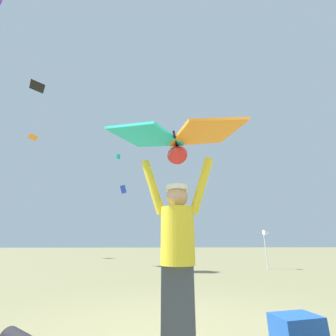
{
  "coord_description": "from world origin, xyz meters",
  "views": [
    {
      "loc": [
        -0.34,
        -2.7,
        1.02
      ],
      "look_at": [
        -0.07,
        0.95,
        2.25
      ],
      "focal_mm": 24.05,
      "sensor_mm": 36.0,
      "label": 1
    }
  ],
  "objects_px": {
    "distant_kite_orange_mid_left": "(33,137)",
    "distant_kite_black_low_right": "(37,86)",
    "distant_kite_teal_low_left": "(118,156)",
    "kite_flyer_person": "(178,252)",
    "held_stunt_kite": "(176,140)",
    "cooler_box": "(298,331)",
    "marker_flag": "(266,235)",
    "distant_kite_blue_overhead_distant": "(123,189)"
  },
  "relations": [
    {
      "from": "cooler_box",
      "to": "distant_kite_teal_low_left",
      "type": "bearing_deg",
      "value": 92.97
    },
    {
      "from": "distant_kite_blue_overhead_distant",
      "to": "distant_kite_black_low_right",
      "type": "distance_m",
      "value": 17.73
    },
    {
      "from": "marker_flag",
      "to": "cooler_box",
      "type": "bearing_deg",
      "value": -115.87
    },
    {
      "from": "kite_flyer_person",
      "to": "distant_kite_orange_mid_left",
      "type": "height_order",
      "value": "distant_kite_orange_mid_left"
    },
    {
      "from": "distant_kite_teal_low_left",
      "to": "distant_kite_black_low_right",
      "type": "height_order",
      "value": "distant_kite_teal_low_left"
    },
    {
      "from": "cooler_box",
      "to": "marker_flag",
      "type": "distance_m",
      "value": 8.27
    },
    {
      "from": "distant_kite_black_low_right",
      "to": "marker_flag",
      "type": "distance_m",
      "value": 16.75
    },
    {
      "from": "marker_flag",
      "to": "distant_kite_orange_mid_left",
      "type": "bearing_deg",
      "value": 149.5
    },
    {
      "from": "distant_kite_black_low_right",
      "to": "marker_flag",
      "type": "bearing_deg",
      "value": -14.63
    },
    {
      "from": "distant_kite_black_low_right",
      "to": "cooler_box",
      "type": "relative_size",
      "value": 2.24
    },
    {
      "from": "distant_kite_blue_overhead_distant",
      "to": "distant_kite_black_low_right",
      "type": "height_order",
      "value": "distant_kite_black_low_right"
    },
    {
      "from": "distant_kite_teal_low_left",
      "to": "marker_flag",
      "type": "relative_size",
      "value": 0.65
    },
    {
      "from": "held_stunt_kite",
      "to": "distant_kite_teal_low_left",
      "type": "xyz_separation_m",
      "value": [
        -5.97,
        33.27,
        12.7
      ]
    },
    {
      "from": "kite_flyer_person",
      "to": "distant_kite_blue_overhead_distant",
      "type": "distance_m",
      "value": 29.19
    },
    {
      "from": "kite_flyer_person",
      "to": "distant_kite_teal_low_left",
      "type": "xyz_separation_m",
      "value": [
        -5.99,
        33.21,
        13.9
      ]
    },
    {
      "from": "distant_kite_teal_low_left",
      "to": "cooler_box",
      "type": "xyz_separation_m",
      "value": [
        7.28,
        -32.91,
        -14.69
      ]
    },
    {
      "from": "distant_kite_teal_low_left",
      "to": "kite_flyer_person",
      "type": "bearing_deg",
      "value": -79.78
    },
    {
      "from": "distant_kite_orange_mid_left",
      "to": "distant_kite_blue_overhead_distant",
      "type": "bearing_deg",
      "value": 56.86
    },
    {
      "from": "distant_kite_orange_mid_left",
      "to": "cooler_box",
      "type": "relative_size",
      "value": 1.66
    },
    {
      "from": "distant_kite_teal_low_left",
      "to": "cooler_box",
      "type": "height_order",
      "value": "distant_kite_teal_low_left"
    },
    {
      "from": "cooler_box",
      "to": "marker_flag",
      "type": "height_order",
      "value": "marker_flag"
    },
    {
      "from": "held_stunt_kite",
      "to": "distant_kite_teal_low_left",
      "type": "height_order",
      "value": "distant_kite_teal_low_left"
    },
    {
      "from": "distant_kite_orange_mid_left",
      "to": "kite_flyer_person",
      "type": "bearing_deg",
      "value": -56.77
    },
    {
      "from": "cooler_box",
      "to": "marker_flag",
      "type": "xyz_separation_m",
      "value": [
        3.57,
        7.36,
        1.24
      ]
    },
    {
      "from": "held_stunt_kite",
      "to": "cooler_box",
      "type": "bearing_deg",
      "value": 15.46
    },
    {
      "from": "held_stunt_kite",
      "to": "cooler_box",
      "type": "distance_m",
      "value": 2.4
    },
    {
      "from": "held_stunt_kite",
      "to": "marker_flag",
      "type": "relative_size",
      "value": 0.98
    },
    {
      "from": "distant_kite_teal_low_left",
      "to": "marker_flag",
      "type": "xyz_separation_m",
      "value": [
        10.84,
        -25.55,
        -13.45
      ]
    },
    {
      "from": "kite_flyer_person",
      "to": "distant_kite_teal_low_left",
      "type": "distance_m",
      "value": 36.49
    },
    {
      "from": "kite_flyer_person",
      "to": "distant_kite_teal_low_left",
      "type": "bearing_deg",
      "value": 100.22
    },
    {
      "from": "cooler_box",
      "to": "kite_flyer_person",
      "type": "bearing_deg",
      "value": -176.39
    },
    {
      "from": "distant_kite_blue_overhead_distant",
      "to": "held_stunt_kite",
      "type": "bearing_deg",
      "value": -81.68
    },
    {
      "from": "held_stunt_kite",
      "to": "distant_kite_teal_low_left",
      "type": "distance_m",
      "value": 36.11
    },
    {
      "from": "held_stunt_kite",
      "to": "distant_kite_black_low_right",
      "type": "height_order",
      "value": "distant_kite_black_low_right"
    },
    {
      "from": "kite_flyer_person",
      "to": "marker_flag",
      "type": "distance_m",
      "value": 9.08
    },
    {
      "from": "kite_flyer_person",
      "to": "distant_kite_teal_low_left",
      "type": "relative_size",
      "value": 1.86
    },
    {
      "from": "kite_flyer_person",
      "to": "distant_kite_black_low_right",
      "type": "xyz_separation_m",
      "value": [
        -8.24,
        11.08,
        10.31
      ]
    },
    {
      "from": "distant_kite_orange_mid_left",
      "to": "distant_kite_black_low_right",
      "type": "xyz_separation_m",
      "value": [
        2.98,
        -6.05,
        0.97
      ]
    },
    {
      "from": "held_stunt_kite",
      "to": "distant_kite_black_low_right",
      "type": "bearing_deg",
      "value": 126.46
    },
    {
      "from": "kite_flyer_person",
      "to": "held_stunt_kite",
      "type": "height_order",
      "value": "held_stunt_kite"
    },
    {
      "from": "distant_kite_blue_overhead_distant",
      "to": "distant_kite_orange_mid_left",
      "type": "relative_size",
      "value": 1.59
    },
    {
      "from": "distant_kite_blue_overhead_distant",
      "to": "distant_kite_black_low_right",
      "type": "bearing_deg",
      "value": -103.68
    }
  ]
}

